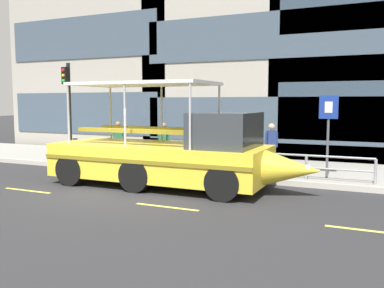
# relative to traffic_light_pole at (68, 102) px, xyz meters

# --- Properties ---
(ground_plane) EXTENTS (120.00, 120.00, 0.00)m
(ground_plane) POSITION_rel_traffic_light_pole_xyz_m (4.87, -3.87, -2.70)
(ground_plane) COLOR #2B2B2D
(sidewalk) EXTENTS (32.00, 4.80, 0.18)m
(sidewalk) POSITION_rel_traffic_light_pole_xyz_m (4.87, 1.73, -2.61)
(sidewalk) COLOR #99968E
(sidewalk) RESTS_ON ground_plane
(curb_edge) EXTENTS (32.00, 0.18, 0.18)m
(curb_edge) POSITION_rel_traffic_light_pole_xyz_m (4.87, -0.76, -2.61)
(curb_edge) COLOR #B2ADA3
(curb_edge) RESTS_ON ground_plane
(lane_centreline) EXTENTS (25.80, 0.12, 0.01)m
(lane_centreline) POSITION_rel_traffic_light_pole_xyz_m (4.87, -4.79, -2.70)
(lane_centreline) COLOR #DBD64C
(lane_centreline) RESTS_ON ground_plane
(curb_guardrail) EXTENTS (12.43, 0.09, 0.82)m
(curb_guardrail) POSITION_rel_traffic_light_pole_xyz_m (5.96, -0.42, -1.96)
(curb_guardrail) COLOR gray
(curb_guardrail) RESTS_ON sidewalk
(traffic_light_pole) EXTENTS (0.24, 0.46, 4.17)m
(traffic_light_pole) POSITION_rel_traffic_light_pole_xyz_m (0.00, 0.00, 0.00)
(traffic_light_pole) COLOR black
(traffic_light_pole) RESTS_ON sidewalk
(parking_sign) EXTENTS (0.60, 0.12, 2.72)m
(parking_sign) POSITION_rel_traffic_light_pole_xyz_m (10.66, 0.18, -0.68)
(parking_sign) COLOR #4C4F54
(parking_sign) RESTS_ON sidewalk
(leaned_bicycle) EXTENTS (1.74, 0.46, 0.96)m
(leaned_bicycle) POSITION_rel_traffic_light_pole_xyz_m (0.59, -0.06, -2.15)
(leaned_bicycle) COLOR black
(leaned_bicycle) RESTS_ON sidewalk
(duck_tour_boat) EXTENTS (8.69, 2.69, 3.32)m
(duck_tour_boat) POSITION_rel_traffic_light_pole_xyz_m (6.24, -2.43, -1.66)
(duck_tour_boat) COLOR yellow
(duck_tour_boat) RESTS_ON ground_plane
(pedestrian_near_bow) EXTENTS (0.41, 0.35, 1.73)m
(pedestrian_near_bow) POSITION_rel_traffic_light_pole_xyz_m (8.62, 0.86, -1.48)
(pedestrian_near_bow) COLOR #47423D
(pedestrian_near_bow) RESTS_ON sidewalk
(pedestrian_mid_left) EXTENTS (0.42, 0.34, 1.72)m
(pedestrian_mid_left) POSITION_rel_traffic_light_pole_xyz_m (5.50, 0.41, -1.48)
(pedestrian_mid_left) COLOR #47423D
(pedestrian_mid_left) RESTS_ON sidewalk
(pedestrian_mid_right) EXTENTS (0.49, 0.23, 1.68)m
(pedestrian_mid_right) POSITION_rel_traffic_light_pole_xyz_m (4.30, 0.60, -1.51)
(pedestrian_mid_right) COLOR #47423D
(pedestrian_mid_right) RESTS_ON sidewalk
(pedestrian_near_stern) EXTENTS (0.42, 0.32, 1.67)m
(pedestrian_near_stern) POSITION_rel_traffic_light_pole_xyz_m (1.86, 0.99, -1.51)
(pedestrian_near_stern) COLOR #1E2338
(pedestrian_near_stern) RESTS_ON sidewalk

